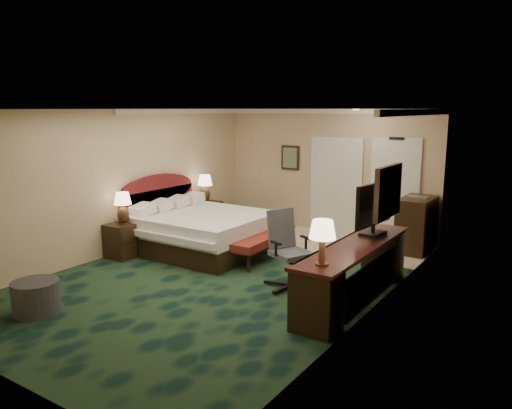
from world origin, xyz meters
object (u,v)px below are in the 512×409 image
Objects in this scene: lamp_far at (205,189)px; tv at (374,209)px; minibar at (416,225)px; bed at (204,232)px; nightstand_near at (124,240)px; bed_bench at (258,249)px; desk_chair at (291,250)px; desk at (354,273)px; nightstand_far at (206,216)px; ottoman at (36,297)px; lamp_near at (123,208)px.

tv reaches higher than lamp_far.
minibar is at bearing 96.71° from tv.
bed is 3.64× the size of nightstand_near.
bed_bench is 1.14× the size of desk_chair.
minibar reaches higher than desk.
ottoman is (0.99, -4.83, -0.11)m from nightstand_far.
lamp_far reaches higher than desk_chair.
tv reaches higher than desk.
ottoman is (0.03, -3.59, -0.14)m from bed.
tv reaches higher than desk_chair.
nightstand_near is at bearing -90.34° from lamp_far.
desk is (4.39, -2.07, 0.09)m from nightstand_far.
bed is 2.23× the size of tv.
lamp_far reaches higher than ottoman.
minibar is at bearing 43.32° from bed_bench.
desk is (3.39, 2.76, 0.19)m from ottoman.
desk is at bearing 4.18° from nightstand_near.
ottoman is at bearing -128.56° from tv.
bed reaches higher than nightstand_near.
ottoman is at bearing -68.26° from lamp_near.
lamp_near is 0.43× the size of bed_bench.
lamp_near is at bearing -155.84° from bed_bench.
nightstand_near is 4.41m from desk.
lamp_near is at bearing -89.51° from lamp_far.
bed is 1.57m from nightstand_far.
nightstand_near is 1.02× the size of ottoman.
bed_bench is (1.27, -0.04, -0.13)m from bed.
desk reaches higher than bed.
desk_chair is 3.23m from minibar.
lamp_far is at bearing -167.46° from minibar.
lamp_far reaches higher than lamp_near.
desk is 2.74× the size of minibar.
lamp_far is 4.87m from desk.
lamp_far is at bearing 128.23° from bed.
ottoman is at bearing -67.63° from nightstand_near.
ottoman is 4.38m from desk.
nightstand_far is 1.12× the size of lamp_near.
lamp_far is 0.99× the size of ottoman.
desk is (4.40, 0.32, 0.10)m from nightstand_near.
lamp_far is at bearing 147.91° from bed_bench.
desk_chair is 1.13× the size of minibar.
lamp_near is 5.52m from minibar.
desk_chair is at bearing -19.88° from bed.
tv reaches higher than minibar.
desk_chair reaches higher than nightstand_far.
nightstand_far is 0.64m from lamp_far.
bed_bench is at bearing -133.99° from minibar.
nightstand_far reaches higher than ottoman.
desk_chair reaches higher than bed_bench.
ottoman is 0.59× the size of minibar.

